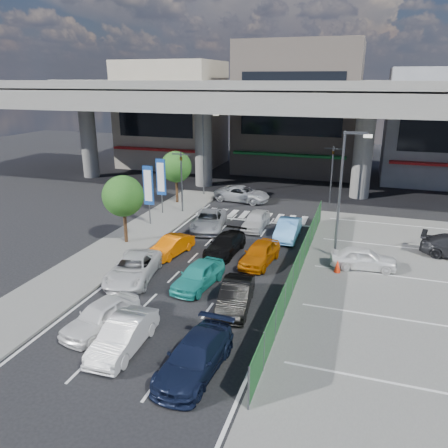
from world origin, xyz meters
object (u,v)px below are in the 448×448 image
(van_white_back_left, at_px, (101,316))
(kei_truck_front_right, at_px, (288,229))
(hatch_white_back_mid, at_px, (123,335))
(minivan_navy_back, at_px, (195,357))
(sedan_black_mid, at_px, (225,245))
(traffic_cone, at_px, (337,266))
(wagon_silver_front_left, at_px, (209,221))
(parked_sedan_white, at_px, (364,258))
(tree_near, at_px, (123,196))
(taxi_teal_mid, at_px, (198,275))
(crossing_wagon_silver, at_px, (242,194))
(tree_far, at_px, (176,167))
(taxi_orange_left, at_px, (171,246))
(signboard_near, at_px, (148,187))
(traffic_light_right, at_px, (333,161))
(street_lamp_left, at_px, (205,147))
(hatch_black_mid_right, at_px, (236,296))
(traffic_light_left, at_px, (181,167))
(sedan_white_mid_left, at_px, (133,269))
(signboard_far, at_px, (161,179))
(sedan_white_front_mid, at_px, (256,220))
(street_lamp_right, at_px, (343,185))
(taxi_orange_right, at_px, (260,253))

(van_white_back_left, height_order, kei_truck_front_right, same)
(hatch_white_back_mid, bearing_deg, minivan_navy_back, -8.81)
(sedan_black_mid, distance_m, traffic_cone, 7.26)
(wagon_silver_front_left, bearing_deg, parked_sedan_white, -30.25)
(tree_near, relative_size, taxi_teal_mid, 1.19)
(sedan_black_mid, relative_size, crossing_wagon_silver, 0.85)
(tree_far, distance_m, taxi_orange_left, 12.69)
(signboard_near, height_order, crossing_wagon_silver, signboard_near)
(traffic_light_right, xyz_separation_m, street_lamp_left, (-11.83, -1.00, 0.83))
(hatch_black_mid_right, distance_m, kei_truck_front_right, 10.81)
(traffic_light_right, relative_size, hatch_white_back_mid, 1.26)
(traffic_light_left, xyz_separation_m, van_white_back_left, (3.79, -18.08, -3.25))
(van_white_back_left, height_order, sedan_white_mid_left, same)
(signboard_near, height_order, signboard_far, same)
(sedan_black_mid, bearing_deg, traffic_light_left, 133.63)
(hatch_white_back_mid, bearing_deg, hatch_black_mid_right, 52.74)
(signboard_near, relative_size, kei_truck_front_right, 1.12)
(taxi_teal_mid, xyz_separation_m, traffic_cone, (7.15, 4.19, -0.24))
(sedan_white_front_mid, bearing_deg, minivan_navy_back, -82.97)
(street_lamp_left, relative_size, signboard_near, 1.70)
(taxi_teal_mid, bearing_deg, hatch_black_mid_right, -24.38)
(street_lamp_right, bearing_deg, sedan_black_mid, -166.80)
(traffic_light_left, distance_m, traffic_light_right, 13.63)
(minivan_navy_back, relative_size, taxi_orange_right, 1.15)
(signboard_far, xyz_separation_m, crossing_wagon_silver, (5.29, 6.04, -2.36))
(kei_truck_front_right, xyz_separation_m, parked_sedan_white, (5.26, -3.89, 0.03))
(signboard_near, xyz_separation_m, taxi_teal_mid, (7.40, -8.65, -2.37))
(hatch_white_back_mid, xyz_separation_m, sedan_black_mid, (0.78, 11.50, -0.05))
(street_lamp_left, bearing_deg, signboard_far, -100.31)
(taxi_teal_mid, distance_m, taxi_orange_left, 4.96)
(minivan_navy_back, xyz_separation_m, sedan_white_front_mid, (-1.95, 17.44, -0.00))
(sedan_black_mid, xyz_separation_m, taxi_orange_right, (2.54, -0.91, 0.06))
(tree_far, bearing_deg, sedan_black_mid, -51.98)
(street_lamp_left, relative_size, sedan_white_front_mid, 2.02)
(kei_truck_front_right, bearing_deg, hatch_white_back_mid, -105.60)
(street_lamp_right, distance_m, sedan_white_front_mid, 8.48)
(crossing_wagon_silver, bearing_deg, traffic_light_right, -70.44)
(traffic_cone, bearing_deg, signboard_near, 162.96)
(kei_truck_front_right, relative_size, crossing_wagon_silver, 0.82)
(street_lamp_left, distance_m, signboard_near, 10.19)
(parked_sedan_white, bearing_deg, wagon_silver_front_left, 65.43)
(crossing_wagon_silver, bearing_deg, minivan_navy_back, -162.89)
(street_lamp_left, bearing_deg, taxi_orange_left, -77.90)
(sedan_white_mid_left, xyz_separation_m, parked_sedan_white, (12.39, 5.58, 0.03))
(hatch_white_back_mid, relative_size, minivan_navy_back, 0.88)
(traffic_light_left, bearing_deg, van_white_back_left, -78.18)
(signboard_near, relative_size, van_white_back_left, 1.16)
(tree_near, distance_m, sedan_white_mid_left, 6.62)
(signboard_near, bearing_deg, taxi_teal_mid, -49.43)
(signboard_near, relative_size, wagon_silver_front_left, 0.95)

